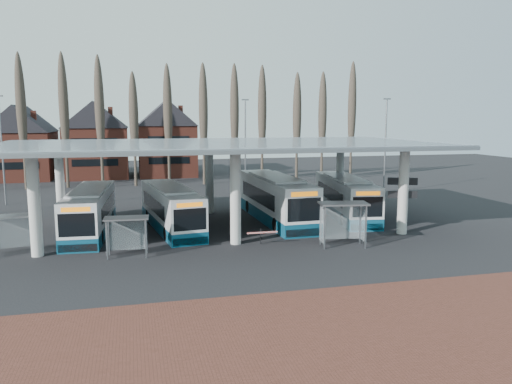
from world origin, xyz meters
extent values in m
plane|color=black|center=(0.00, 0.00, 0.00)|extent=(140.00, 140.00, 0.00)
cube|color=#5A2E24|center=(0.00, -12.00, 0.01)|extent=(70.00, 10.00, 0.03)
cylinder|color=#BBBBB6|center=(-12.00, 2.50, 3.00)|extent=(0.70, 0.70, 6.00)
cylinder|color=#BBBBB6|center=(-12.00, 13.50, 3.00)|extent=(0.70, 0.70, 6.00)
cylinder|color=#BBBBB6|center=(0.00, 2.50, 3.00)|extent=(0.70, 0.70, 6.00)
cylinder|color=#BBBBB6|center=(0.00, 13.50, 3.00)|extent=(0.70, 0.70, 6.00)
cylinder|color=#BBBBB6|center=(12.00, 2.50, 3.00)|extent=(0.70, 0.70, 6.00)
cylinder|color=#BBBBB6|center=(12.00, 13.50, 3.00)|extent=(0.70, 0.70, 6.00)
cube|color=gray|center=(0.00, 8.00, 6.25)|extent=(32.00, 16.00, 0.12)
cube|color=silver|center=(0.00, 8.00, 6.32)|extent=(31.50, 15.50, 0.04)
cone|color=#473D33|center=(-18.00, 33.00, 7.25)|extent=(0.36, 0.36, 14.50)
ellipsoid|color=#473D33|center=(-18.00, 33.00, 8.99)|extent=(1.10, 1.10, 11.02)
cone|color=#473D33|center=(-14.00, 33.00, 7.25)|extent=(0.36, 0.36, 14.50)
ellipsoid|color=#473D33|center=(-14.00, 33.00, 8.99)|extent=(1.10, 1.10, 11.02)
cone|color=#473D33|center=(-10.00, 33.00, 7.25)|extent=(0.36, 0.36, 14.50)
ellipsoid|color=#473D33|center=(-10.00, 33.00, 8.99)|extent=(1.10, 1.10, 11.02)
cone|color=#473D33|center=(-6.00, 33.00, 7.25)|extent=(0.36, 0.36, 14.50)
ellipsoid|color=#473D33|center=(-6.00, 33.00, 8.99)|extent=(1.10, 1.10, 11.02)
cone|color=#473D33|center=(-2.00, 33.00, 7.25)|extent=(0.36, 0.36, 14.50)
ellipsoid|color=#473D33|center=(-2.00, 33.00, 8.99)|extent=(1.10, 1.10, 11.02)
cone|color=#473D33|center=(2.00, 33.00, 7.25)|extent=(0.36, 0.36, 14.50)
ellipsoid|color=#473D33|center=(2.00, 33.00, 8.99)|extent=(1.10, 1.10, 11.02)
cone|color=#473D33|center=(6.00, 33.00, 7.25)|extent=(0.36, 0.36, 14.50)
ellipsoid|color=#473D33|center=(6.00, 33.00, 8.99)|extent=(1.10, 1.10, 11.02)
cone|color=#473D33|center=(10.00, 33.00, 7.25)|extent=(0.36, 0.36, 14.50)
ellipsoid|color=#473D33|center=(10.00, 33.00, 8.99)|extent=(1.10, 1.10, 11.02)
cone|color=#473D33|center=(14.00, 33.00, 7.25)|extent=(0.36, 0.36, 14.50)
ellipsoid|color=#473D33|center=(14.00, 33.00, 8.99)|extent=(1.10, 1.10, 11.02)
cone|color=#473D33|center=(18.00, 33.00, 7.25)|extent=(0.36, 0.36, 14.50)
ellipsoid|color=#473D33|center=(18.00, 33.00, 8.99)|extent=(1.10, 1.10, 11.02)
cone|color=#473D33|center=(22.00, 33.00, 7.25)|extent=(0.36, 0.36, 14.50)
ellipsoid|color=#473D33|center=(22.00, 33.00, 8.99)|extent=(1.10, 1.10, 11.02)
cube|color=brown|center=(-20.50, 44.00, 3.50)|extent=(8.00, 10.00, 7.00)
pyramid|color=black|center=(-20.50, 44.00, 10.50)|extent=(8.30, 10.30, 3.50)
cube|color=brown|center=(-11.00, 44.00, 3.50)|extent=(8.00, 10.00, 7.00)
pyramid|color=black|center=(-11.00, 44.00, 10.50)|extent=(8.30, 10.30, 3.50)
cube|color=brown|center=(-1.50, 44.00, 3.50)|extent=(8.00, 10.00, 7.00)
pyramid|color=black|center=(-1.50, 44.00, 10.50)|extent=(8.30, 10.30, 3.50)
cylinder|color=slate|center=(-18.00, 22.00, 5.00)|extent=(0.16, 0.16, 10.00)
cylinder|color=slate|center=(6.00, 26.00, 5.00)|extent=(0.16, 0.16, 10.00)
cube|color=slate|center=(6.00, 26.00, 10.10)|extent=(0.80, 0.15, 0.15)
cylinder|color=slate|center=(20.00, 20.00, 5.00)|extent=(0.16, 0.16, 10.00)
cube|color=slate|center=(20.00, 20.00, 10.10)|extent=(0.80, 0.15, 0.15)
cube|color=white|center=(-9.39, 8.16, 1.71)|extent=(3.11, 11.50, 2.65)
cube|color=navy|center=(-9.39, 8.16, 0.43)|extent=(3.13, 11.52, 0.85)
cube|color=white|center=(-9.39, 8.16, 3.08)|extent=(2.59, 6.94, 0.17)
cube|color=black|center=(-9.36, 8.64, 1.80)|extent=(2.95, 8.32, 1.04)
cube|color=black|center=(-9.74, 2.50, 1.75)|extent=(2.13, 0.19, 1.42)
cube|color=black|center=(-9.05, 13.82, 1.80)|extent=(2.05, 0.18, 1.14)
cube|color=orange|center=(-9.74, 2.50, 2.70)|extent=(1.69, 0.15, 0.28)
cube|color=black|center=(-9.74, 2.51, 0.33)|extent=(2.30, 0.22, 0.47)
cylinder|color=black|center=(-10.70, 4.63, 0.45)|extent=(0.32, 0.92, 0.91)
cylinder|color=black|center=(-8.52, 4.50, 0.45)|extent=(0.32, 0.92, 0.91)
cylinder|color=black|center=(-10.28, 11.54, 0.45)|extent=(0.32, 0.92, 0.91)
cylinder|color=black|center=(-8.10, 11.41, 0.45)|extent=(0.32, 0.92, 0.91)
cube|color=white|center=(-3.72, 8.13, 1.70)|extent=(3.94, 11.54, 2.64)
cube|color=navy|center=(-3.72, 8.13, 0.42)|extent=(3.96, 11.56, 0.85)
cube|color=white|center=(-3.72, 8.13, 3.06)|extent=(3.08, 7.02, 0.17)
cube|color=black|center=(-3.78, 8.60, 1.79)|extent=(3.54, 8.40, 1.04)
cube|color=black|center=(-2.94, 2.55, 1.74)|extent=(2.10, 0.35, 1.41)
cube|color=black|center=(-4.49, 13.71, 1.79)|extent=(2.03, 0.34, 1.13)
cube|color=orange|center=(-2.94, 2.55, 2.69)|extent=(1.67, 0.28, 0.28)
cube|color=black|center=(-2.94, 2.56, 0.33)|extent=(2.27, 0.39, 0.47)
cylinder|color=black|center=(-4.30, 4.43, 0.45)|extent=(0.39, 0.93, 0.90)
cylinder|color=black|center=(-2.14, 4.73, 0.45)|extent=(0.39, 0.93, 0.90)
cylinder|color=black|center=(-5.25, 11.25, 0.45)|extent=(0.39, 0.93, 0.90)
cylinder|color=black|center=(-3.09, 11.55, 0.45)|extent=(0.39, 0.93, 0.90)
cube|color=white|center=(4.64, 9.25, 1.92)|extent=(3.06, 12.86, 2.99)
cube|color=navy|center=(4.64, 9.25, 0.48)|extent=(3.08, 12.89, 0.96)
cube|color=white|center=(4.64, 9.25, 3.47)|extent=(2.65, 7.74, 0.19)
cube|color=black|center=(4.63, 9.78, 2.03)|extent=(3.00, 9.28, 1.17)
cube|color=black|center=(4.81, 2.87, 1.97)|extent=(2.39, 0.13, 1.60)
cube|color=black|center=(4.48, 15.62, 2.03)|extent=(2.31, 0.12, 1.28)
cube|color=orange|center=(4.81, 2.87, 3.04)|extent=(1.90, 0.10, 0.32)
cube|color=black|center=(4.81, 2.88, 0.37)|extent=(2.58, 0.15, 0.53)
cylinder|color=black|center=(3.52, 5.17, 0.51)|extent=(0.33, 1.03, 1.02)
cylinder|color=black|center=(5.98, 5.23, 0.51)|extent=(0.33, 1.03, 1.02)
cylinder|color=black|center=(3.32, 12.95, 0.51)|extent=(0.33, 1.03, 1.02)
cylinder|color=black|center=(5.78, 13.01, 0.51)|extent=(0.33, 1.03, 1.02)
cube|color=white|center=(10.75, 9.38, 1.77)|extent=(4.26, 12.02, 2.75)
cube|color=navy|center=(10.75, 9.38, 0.44)|extent=(4.28, 12.04, 0.88)
cube|color=white|center=(10.75, 9.38, 3.19)|extent=(3.30, 7.33, 0.18)
cube|color=black|center=(10.82, 9.87, 1.86)|extent=(3.80, 8.77, 1.08)
cube|color=black|center=(9.86, 3.58, 1.82)|extent=(2.19, 0.39, 1.47)
cube|color=black|center=(11.64, 15.19, 1.86)|extent=(2.11, 0.38, 1.18)
cube|color=orange|center=(9.86, 3.58, 2.80)|extent=(1.74, 0.31, 0.29)
cube|color=black|center=(9.86, 3.59, 0.34)|extent=(2.36, 0.44, 0.49)
cylinder|color=black|center=(9.06, 5.87, 0.47)|extent=(0.41, 0.97, 0.94)
cylinder|color=black|center=(11.30, 5.53, 0.47)|extent=(0.41, 0.97, 0.94)
cylinder|color=black|center=(10.15, 12.95, 0.47)|extent=(0.41, 0.97, 0.94)
cylinder|color=black|center=(12.39, 12.61, 0.47)|extent=(0.41, 0.97, 0.94)
cube|color=gray|center=(-12.26, 3.05, 1.14)|extent=(0.09, 0.09, 2.27)
cube|color=gray|center=(-12.45, 4.03, 1.14)|extent=(0.09, 0.09, 2.27)
cube|color=gray|center=(-13.43, 3.33, 2.32)|extent=(2.74, 1.73, 0.09)
cube|color=silver|center=(-13.53, 3.87, 1.18)|extent=(2.15, 0.45, 1.82)
cube|color=silver|center=(-12.31, 3.55, 1.18)|extent=(0.23, 0.99, 1.82)
cube|color=gray|center=(-7.94, 0.65, 1.14)|extent=(0.08, 0.08, 2.27)
cube|color=gray|center=(-5.76, 0.51, 1.14)|extent=(0.08, 0.08, 2.27)
cube|color=gray|center=(-7.87, 1.65, 1.14)|extent=(0.08, 0.08, 2.27)
cube|color=gray|center=(-5.70, 1.51, 1.14)|extent=(0.08, 0.08, 2.27)
cube|color=gray|center=(-6.82, 1.08, 2.32)|extent=(2.62, 1.44, 0.09)
cube|color=silver|center=(-6.78, 1.63, 1.18)|extent=(2.18, 0.18, 1.82)
cube|color=silver|center=(-7.95, 1.16, 1.18)|extent=(0.10, 1.00, 1.82)
cube|color=silver|center=(-5.68, 1.01, 1.18)|extent=(0.10, 1.00, 1.82)
cube|color=gray|center=(5.09, -0.17, 1.36)|extent=(0.10, 0.10, 2.72)
cube|color=gray|center=(7.66, -0.60, 1.36)|extent=(0.10, 0.10, 2.72)
cube|color=gray|center=(5.28, 1.01, 1.36)|extent=(0.10, 0.10, 2.72)
cube|color=gray|center=(7.86, 0.58, 1.36)|extent=(0.10, 0.10, 2.72)
cube|color=gray|center=(6.47, 0.20, 2.77)|extent=(3.25, 2.00, 0.11)
cube|color=silver|center=(6.58, 0.85, 1.41)|extent=(2.58, 0.47, 2.17)
cube|color=silver|center=(5.13, 0.43, 1.41)|extent=(0.24, 1.19, 2.17)
cube|color=silver|center=(7.81, -0.02, 1.41)|extent=(0.24, 1.19, 2.17)
cylinder|color=black|center=(12.04, 2.64, 1.48)|extent=(0.09, 0.09, 2.96)
cube|color=black|center=(12.04, 2.64, 2.78)|extent=(1.98, 0.71, 0.51)
cylinder|color=black|center=(14.33, 6.61, 1.68)|extent=(0.11, 0.11, 3.37)
cube|color=black|center=(14.33, 6.61, 3.16)|extent=(2.21, 0.95, 0.58)
cube|color=black|center=(1.55, 2.05, 0.50)|extent=(0.07, 0.07, 1.00)
cube|color=red|center=(1.55, 1.59, 0.86)|extent=(2.00, 0.10, 0.09)
camera|label=1|loc=(-6.38, -28.49, 8.11)|focal=35.00mm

